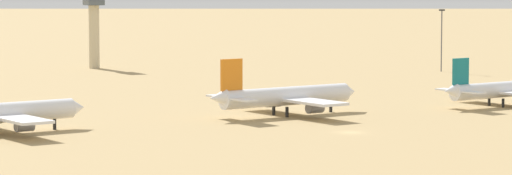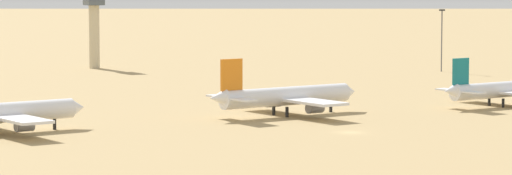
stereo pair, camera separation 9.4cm
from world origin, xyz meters
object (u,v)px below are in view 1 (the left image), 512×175
(parked_jet_teal_4, at_px, (499,90))
(light_pole_mid, at_px, (442,36))
(parked_jet_orange_3, at_px, (285,96))
(control_tower, at_px, (94,19))

(parked_jet_teal_4, distance_m, light_pole_mid, 97.90)
(parked_jet_orange_3, distance_m, parked_jet_teal_4, 51.12)
(control_tower, distance_m, light_pole_mid, 104.47)
(parked_jet_orange_3, bearing_deg, parked_jet_teal_4, -13.41)
(parked_jet_orange_3, relative_size, parked_jet_teal_4, 1.11)
(light_pole_mid, bearing_deg, control_tower, 145.07)
(parked_jet_orange_3, relative_size, control_tower, 1.51)
(parked_jet_orange_3, xyz_separation_m, control_tower, (11.66, 140.23, 10.81))
(parked_jet_teal_4, xyz_separation_m, control_tower, (-39.17, 145.69, 11.19))
(parked_jet_teal_4, relative_size, light_pole_mid, 1.83)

